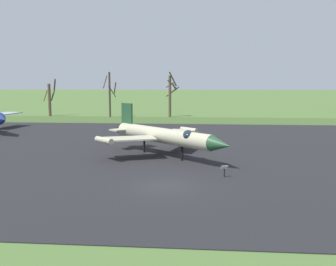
{
  "coord_description": "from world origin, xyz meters",
  "views": [
    {
      "loc": [
        2.28,
        -24.52,
        7.05
      ],
      "look_at": [
        -0.86,
        13.16,
        1.87
      ],
      "focal_mm": 40.25,
      "sensor_mm": 36.0,
      "label": 1
    }
  ],
  "objects": [
    {
      "name": "jet_fighter_front_right",
      "position": [
        -0.93,
        10.01,
        2.06
      ],
      "size": [
        12.22,
        11.98,
        4.82
      ],
      "color": "#B7B293",
      "rests_on": "ground"
    },
    {
      "name": "bare_tree_left_of_center",
      "position": [
        -15.4,
        49.03,
        4.78
      ],
      "size": [
        2.72,
        2.82,
        8.91
      ],
      "color": "#42382D",
      "rests_on": "ground"
    },
    {
      "name": "ground_plane",
      "position": [
        0.0,
        0.0,
        0.0
      ],
      "size": [
        600.0,
        600.0,
        0.0
      ],
      "primitive_type": "plane",
      "color": "#4C6B33"
    },
    {
      "name": "asphalt_apron",
      "position": [
        0.0,
        14.12,
        0.03
      ],
      "size": [
        102.21,
        47.06,
        0.05
      ],
      "primitive_type": "cube",
      "color": "black",
      "rests_on": "ground"
    },
    {
      "name": "bare_tree_center",
      "position": [
        -3.46,
        50.57,
        4.67
      ],
      "size": [
        2.84,
        3.38,
        8.97
      ],
      "color": "brown",
      "rests_on": "ground"
    },
    {
      "name": "info_placard_front_right",
      "position": [
        4.17,
        2.78,
        0.58
      ],
      "size": [
        0.52,
        0.35,
        0.94
      ],
      "color": "black",
      "rests_on": "ground"
    },
    {
      "name": "bare_tree_far_left",
      "position": [
        -28.25,
        50.53,
        3.73
      ],
      "size": [
        2.74,
        2.61,
        7.66
      ],
      "color": "brown",
      "rests_on": "ground"
    },
    {
      "name": "grass_verge_strip",
      "position": [
        0.0,
        43.65,
        0.03
      ],
      "size": [
        162.21,
        12.0,
        0.06
      ],
      "primitive_type": "cube",
      "color": "#3E5828",
      "rests_on": "ground"
    }
  ]
}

